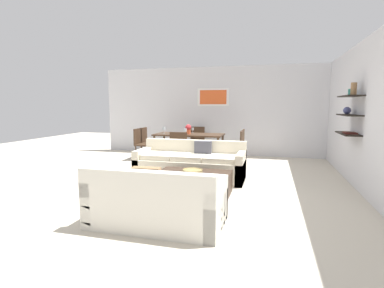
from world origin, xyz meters
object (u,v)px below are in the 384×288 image
at_px(decorative_bowl, 193,172).
at_px(dining_chair_head, 197,139).
at_px(coffee_table, 191,186).
at_px(wine_glass_foot, 185,130).
at_px(sofa_beige, 191,165).
at_px(dining_chair_right_far, 239,143).
at_px(dining_chair_foot, 180,147).
at_px(centerpiece_vase, 188,129).
at_px(loveseat_white, 157,203).
at_px(dining_table, 189,136).
at_px(dining_chair_left_near, 141,142).
at_px(wine_glass_head, 193,129).
at_px(dining_chair_left_far, 147,140).
at_px(dining_chair_right_near, 237,145).
at_px(wine_glass_left_near, 164,129).

distance_m(decorative_bowl, dining_chair_head, 4.04).
relative_size(coffee_table, wine_glass_foot, 7.02).
bearing_deg(sofa_beige, dining_chair_right_far, 70.15).
bearing_deg(dining_chair_right_far, dining_chair_foot, -142.13).
height_order(dining_chair_right_far, centerpiece_vase, centerpiece_vase).
bearing_deg(loveseat_white, dining_table, 100.37).
relative_size(dining_chair_left_near, wine_glass_head, 6.15).
xyz_separation_m(decorative_bowl, dining_chair_right_far, (0.41, 3.28, 0.08)).
height_order(sofa_beige, dining_chair_left_far, dining_chair_left_far).
height_order(dining_chair_left_near, dining_chair_head, same).
relative_size(dining_chair_right_far, wine_glass_foot, 4.92).
distance_m(dining_chair_right_far, dining_chair_foot, 1.70).
distance_m(dining_chair_right_near, wine_glass_head, 1.50).
bearing_deg(dining_chair_left_near, loveseat_white, -62.83).
xyz_separation_m(decorative_bowl, dining_chair_left_near, (-2.27, 2.89, 0.08)).
distance_m(sofa_beige, dining_chair_head, 2.83).
height_order(decorative_bowl, dining_chair_head, dining_chair_head).
bearing_deg(dining_table, coffee_table, -73.65).
distance_m(decorative_bowl, dining_chair_left_far, 3.99).
xyz_separation_m(dining_chair_head, dining_chair_foot, (0.00, -1.69, 0.00)).
height_order(sofa_beige, wine_glass_head, wine_glass_head).
relative_size(dining_chair_left_near, centerpiece_vase, 3.36).
height_order(sofa_beige, dining_chair_head, dining_chair_head).
distance_m(loveseat_white, dining_chair_right_near, 4.22).
height_order(wine_glass_left_near, wine_glass_head, wine_glass_left_near).
xyz_separation_m(dining_chair_foot, wine_glass_left_near, (-0.69, 0.74, 0.38)).
bearing_deg(dining_chair_left_far, dining_chair_left_near, -90.00).
xyz_separation_m(dining_chair_right_far, centerpiece_vase, (-1.35, -0.26, 0.39)).
bearing_deg(dining_chair_right_near, dining_chair_head, 142.13).
height_order(sofa_beige, centerpiece_vase, centerpiece_vase).
relative_size(dining_table, wine_glass_foot, 10.47).
xyz_separation_m(decorative_bowl, wine_glass_head, (-0.93, 3.47, 0.42)).
relative_size(coffee_table, dining_table, 0.67).
xyz_separation_m(dining_chair_foot, wine_glass_head, (-0.00, 1.23, 0.34)).
xyz_separation_m(dining_chair_left_near, dining_chair_foot, (1.34, -0.65, 0.00)).
bearing_deg(coffee_table, loveseat_white, -95.34).
height_order(dining_chair_head, wine_glass_left_near, wine_glass_left_near).
height_order(sofa_beige, decorative_bowl, sofa_beige).
height_order(dining_chair_right_near, wine_glass_left_near, wine_glass_left_near).
bearing_deg(dining_table, sofa_beige, -73.19).
bearing_deg(dining_chair_right_far, wine_glass_left_near, -171.43).
bearing_deg(centerpiece_vase, wine_glass_head, 89.26).
xyz_separation_m(dining_chair_left_far, dining_chair_foot, (1.34, -1.04, 0.00)).
bearing_deg(dining_table, dining_chair_right_near, -8.38).
relative_size(dining_chair_left_near, dining_chair_foot, 1.00).
height_order(dining_chair_left_near, wine_glass_head, wine_glass_head).
relative_size(loveseat_white, decorative_bowl, 4.94).
bearing_deg(sofa_beige, decorative_bowl, -73.28).
bearing_deg(centerpiece_vase, wine_glass_left_near, -175.83).
xyz_separation_m(dining_chair_right_near, wine_glass_head, (-1.34, 0.58, 0.34)).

